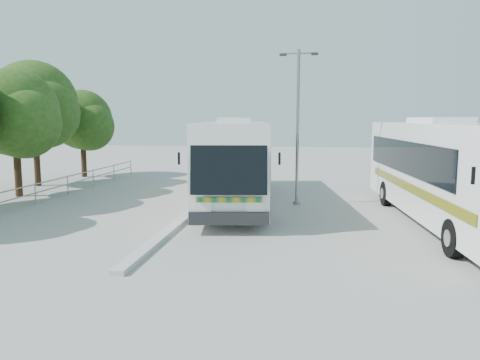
# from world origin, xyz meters

# --- Properties ---
(ground) EXTENTS (100.00, 100.00, 0.00)m
(ground) POSITION_xyz_m (0.00, 0.00, 0.00)
(ground) COLOR gray
(ground) RESTS_ON ground
(kerb_divider) EXTENTS (0.40, 16.00, 0.15)m
(kerb_divider) POSITION_xyz_m (-2.30, 2.00, 0.07)
(kerb_divider) COLOR #B2B2AD
(kerb_divider) RESTS_ON ground
(railing) EXTENTS (0.06, 22.00, 1.00)m
(railing) POSITION_xyz_m (-10.00, 4.00, 0.74)
(railing) COLOR gray
(railing) RESTS_ON ground
(tree_far_c) EXTENTS (4.97, 4.69, 6.49)m
(tree_far_c) POSITION_xyz_m (-12.12, 5.10, 4.26)
(tree_far_c) COLOR #382314
(tree_far_c) RESTS_ON ground
(tree_far_d) EXTENTS (5.62, 5.30, 7.33)m
(tree_far_d) POSITION_xyz_m (-13.31, 8.80, 4.82)
(tree_far_d) COLOR #382314
(tree_far_d) RESTS_ON ground
(tree_far_e) EXTENTS (4.54, 4.28, 5.92)m
(tree_far_e) POSITION_xyz_m (-12.63, 13.30, 3.89)
(tree_far_e) COLOR #382314
(tree_far_e) RESTS_ON ground
(coach_main) EXTENTS (4.46, 13.91, 3.79)m
(coach_main) POSITION_xyz_m (-1.00, 5.12, 2.08)
(coach_main) COLOR silver
(coach_main) RESTS_ON ground
(coach_adjacent) EXTENTS (3.71, 13.83, 3.79)m
(coach_adjacent) POSITION_xyz_m (7.60, 1.35, 2.08)
(coach_adjacent) COLOR white
(coach_adjacent) RESTS_ON ground
(lamppost) EXTENTS (1.72, 0.26, 7.04)m
(lamppost) POSITION_xyz_m (2.00, 4.76, 3.89)
(lamppost) COLOR gray
(lamppost) RESTS_ON ground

